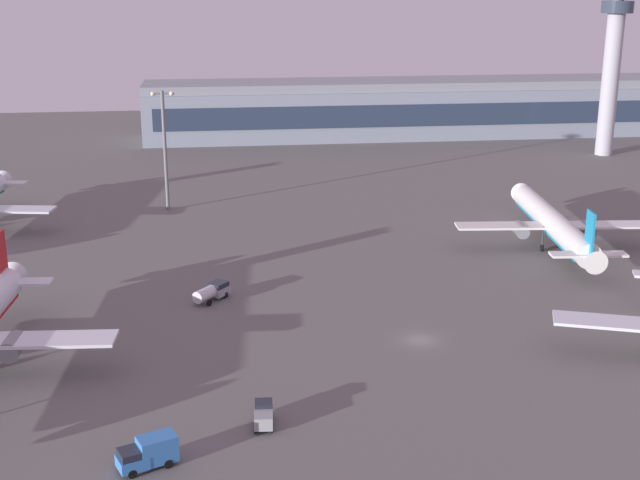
{
  "coord_description": "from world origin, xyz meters",
  "views": [
    {
      "loc": [
        -25.42,
        -99.41,
        44.81
      ],
      "look_at": [
        -9.0,
        32.38,
        4.0
      ],
      "focal_mm": 47.94,
      "sensor_mm": 36.0,
      "label": 1
    }
  ],
  "objects_px": {
    "control_tower": "(613,56)",
    "cargo_loader": "(264,415)",
    "fuel_truck": "(212,291)",
    "airplane_mid_apron": "(554,224)",
    "catering_truck": "(149,452)",
    "apron_light_east": "(165,142)"
  },
  "relations": [
    {
      "from": "control_tower",
      "to": "airplane_mid_apron",
      "type": "xyz_separation_m",
      "value": [
        -44.72,
        -76.83,
        -21.35
      ]
    },
    {
      "from": "fuel_truck",
      "to": "catering_truck",
      "type": "xyz_separation_m",
      "value": [
        -6.15,
        -43.86,
        0.21
      ]
    },
    {
      "from": "fuel_truck",
      "to": "apron_light_east",
      "type": "bearing_deg",
      "value": 138.3
    },
    {
      "from": "airplane_mid_apron",
      "to": "cargo_loader",
      "type": "xyz_separation_m",
      "value": [
        -53.5,
        -55.55,
        -3.06
      ]
    },
    {
      "from": "control_tower",
      "to": "apron_light_east",
      "type": "distance_m",
      "value": 120.63
    },
    {
      "from": "fuel_truck",
      "to": "control_tower",
      "type": "bearing_deg",
      "value": 81.51
    },
    {
      "from": "apron_light_east",
      "to": "fuel_truck",
      "type": "bearing_deg",
      "value": -80.58
    },
    {
      "from": "airplane_mid_apron",
      "to": "catering_truck",
      "type": "bearing_deg",
      "value": -130.97
    },
    {
      "from": "fuel_truck",
      "to": "airplane_mid_apron",
      "type": "bearing_deg",
      "value": 56.25
    },
    {
      "from": "airplane_mid_apron",
      "to": "control_tower",
      "type": "bearing_deg",
      "value": 65.03
    },
    {
      "from": "catering_truck",
      "to": "apron_light_east",
      "type": "height_order",
      "value": "apron_light_east"
    },
    {
      "from": "control_tower",
      "to": "catering_truck",
      "type": "xyz_separation_m",
      "value": [
        -109.58,
        -139.06,
        -24.01
      ]
    },
    {
      "from": "airplane_mid_apron",
      "to": "fuel_truck",
      "type": "height_order",
      "value": "airplane_mid_apron"
    },
    {
      "from": "control_tower",
      "to": "cargo_loader",
      "type": "distance_m",
      "value": 166.64
    },
    {
      "from": "fuel_truck",
      "to": "catering_truck",
      "type": "distance_m",
      "value": 44.29
    },
    {
      "from": "control_tower",
      "to": "fuel_truck",
      "type": "distance_m",
      "value": 142.65
    },
    {
      "from": "catering_truck",
      "to": "apron_light_east",
      "type": "relative_size",
      "value": 0.26
    },
    {
      "from": "fuel_truck",
      "to": "cargo_loader",
      "type": "bearing_deg",
      "value": -43.13
    },
    {
      "from": "airplane_mid_apron",
      "to": "catering_truck",
      "type": "distance_m",
      "value": 89.93
    },
    {
      "from": "control_tower",
      "to": "fuel_truck",
      "type": "bearing_deg",
      "value": -137.37
    },
    {
      "from": "cargo_loader",
      "to": "fuel_truck",
      "type": "relative_size",
      "value": 0.69
    },
    {
      "from": "control_tower",
      "to": "fuel_truck",
      "type": "xyz_separation_m",
      "value": [
        -103.43,
        -95.2,
        -24.22
      ]
    }
  ]
}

